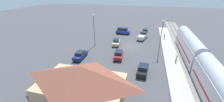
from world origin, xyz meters
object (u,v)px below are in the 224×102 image
at_px(station_building, 82,83).
at_px(pickup_silver, 143,36).
at_px(suv_blue, 123,31).
at_px(sedan_maroon, 119,54).
at_px(sedan_navy, 80,55).
at_px(sedan_tan, 116,42).
at_px(sedan_green, 145,31).
at_px(pedestrian_waiting_far, 164,36).
at_px(pedestrian_on_platform, 176,58).
at_px(passenger_train, 202,63).
at_px(sedan_black, 143,69).
at_px(light_pole_near_platform, 161,34).
at_px(light_pole_lot_center, 94,27).

xyz_separation_m(station_building, pickup_silver, (-6.76, -29.22, -1.94)).
xyz_separation_m(station_building, suv_blue, (0.35, -33.15, -1.81)).
height_order(sedan_maroon, sedan_navy, same).
xyz_separation_m(sedan_navy, sedan_tan, (-6.13, -10.37, 0.00)).
bearing_deg(sedan_green, pedestrian_waiting_far, 138.17).
xyz_separation_m(pickup_silver, sedan_navy, (13.13, 17.33, -0.15)).
bearing_deg(suv_blue, pedestrian_on_platform, 129.57).
relative_size(passenger_train, sedan_maroon, 7.71).
relative_size(passenger_train, station_building, 2.90).
xyz_separation_m(pedestrian_waiting_far, sedan_black, (5.42, 20.58, -0.40)).
relative_size(pedestrian_on_platform, sedan_black, 0.37).
bearing_deg(sedan_maroon, sedan_navy, 16.47).
bearing_deg(sedan_navy, pedestrian_on_platform, -171.67).
bearing_deg(pedestrian_waiting_far, pedestrian_on_platform, 94.98).
bearing_deg(light_pole_near_platform, pedestrian_on_platform, 137.28).
distance_m(pedestrian_waiting_far, suv_blue, 14.11).
bearing_deg(sedan_maroon, pedestrian_on_platform, -177.39).
bearing_deg(sedan_black, sedan_tan, -57.67).
relative_size(suv_blue, light_pole_near_platform, 0.59).
relative_size(passenger_train, pedestrian_on_platform, 21.05).
height_order(pedestrian_waiting_far, sedan_black, pedestrian_waiting_far).
relative_size(sedan_maroon, light_pole_near_platform, 0.55).
relative_size(sedan_navy, sedan_black, 0.98).
bearing_deg(sedan_maroon, sedan_black, 138.85).
bearing_deg(light_pole_near_platform, pickup_silver, -68.10).
bearing_deg(suv_blue, station_building, 90.60).
xyz_separation_m(sedan_maroon, light_pole_lot_center, (8.06, -5.64, 4.55)).
relative_size(sedan_maroon, sedan_navy, 1.03).
bearing_deg(pedestrian_on_platform, sedan_tan, -26.03).
height_order(sedan_green, light_pole_near_platform, light_pole_near_platform).
relative_size(passenger_train, sedan_green, 7.87).
height_order(pickup_silver, light_pole_lot_center, light_pole_lot_center).
bearing_deg(suv_blue, light_pole_lot_center, 66.91).
height_order(passenger_train, pedestrian_on_platform, passenger_train).
height_order(passenger_train, pedestrian_waiting_far, passenger_train).
height_order(passenger_train, pickup_silver, passenger_train).
bearing_deg(sedan_tan, pedestrian_waiting_far, -150.75).
bearing_deg(sedan_navy, suv_blue, -105.81).
xyz_separation_m(sedan_tan, light_pole_lot_center, (5.70, 2.22, 4.55)).
distance_m(sedan_maroon, suv_blue, 18.92).
distance_m(pedestrian_waiting_far, light_pole_near_platform, 12.57).
bearing_deg(sedan_black, station_building, 49.47).
bearing_deg(pedestrian_waiting_far, sedan_green, -41.83).
xyz_separation_m(station_building, sedan_navy, (6.37, -11.89, -2.08)).
bearing_deg(sedan_green, sedan_maroon, 76.01).
height_order(sedan_maroon, sedan_tan, same).
height_order(sedan_green, suv_blue, suv_blue).
bearing_deg(sedan_green, passenger_train, 113.63).
height_order(sedan_maroon, sedan_green, same).
relative_size(pickup_silver, sedan_maroon, 1.22).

